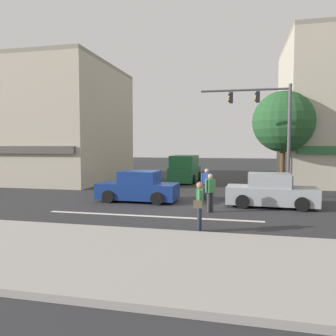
# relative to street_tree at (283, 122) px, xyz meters

# --- Properties ---
(ground_plane) EXTENTS (120.00, 120.00, 0.00)m
(ground_plane) POSITION_rel_street_tree_xyz_m (-6.20, -6.18, -4.41)
(ground_plane) COLOR #2B2B2D
(lane_marking_stripe) EXTENTS (9.00, 0.24, 0.01)m
(lane_marking_stripe) POSITION_rel_street_tree_xyz_m (-6.20, -9.68, -4.41)
(lane_marking_stripe) COLOR silver
(lane_marking_stripe) RESTS_ON ground
(sidewalk_curb) EXTENTS (40.00, 5.00, 0.16)m
(sidewalk_curb) POSITION_rel_street_tree_xyz_m (-6.20, -14.68, -4.33)
(sidewalk_curb) COLOR #9E9993
(sidewalk_curb) RESTS_ON ground
(building_left_block) EXTENTS (13.83, 10.66, 9.29)m
(building_left_block) POSITION_rel_street_tree_xyz_m (-19.62, 2.09, 0.23)
(building_left_block) COLOR #B7AD99
(building_left_block) RESTS_ON ground
(street_tree) EXTENTS (3.94, 3.94, 6.40)m
(street_tree) POSITION_rel_street_tree_xyz_m (0.00, 0.00, 0.00)
(street_tree) COLOR #4C3823
(street_tree) RESTS_ON ground
(utility_pole_near_left) EXTENTS (1.40, 0.22, 8.19)m
(utility_pole_near_left) POSITION_rel_street_tree_xyz_m (-14.03, -0.76, -0.17)
(utility_pole_near_left) COLOR brown
(utility_pole_near_left) RESTS_ON ground
(traffic_light_mast) EXTENTS (4.89, 0.27, 6.20)m
(traffic_light_mast) POSITION_rel_street_tree_xyz_m (-1.08, -3.53, -0.24)
(traffic_light_mast) COLOR #47474C
(traffic_light_mast) RESTS_ON ground
(sedan_crossing_leftbound) EXTENTS (4.13, 1.94, 1.58)m
(sedan_crossing_leftbound) POSITION_rel_street_tree_xyz_m (-7.80, -6.34, -3.70)
(sedan_crossing_leftbound) COLOR navy
(sedan_crossing_leftbound) RESTS_ON ground
(sedan_crossing_rightbound) EXTENTS (4.17, 2.02, 1.58)m
(sedan_crossing_rightbound) POSITION_rel_street_tree_xyz_m (-1.24, -6.40, -3.70)
(sedan_crossing_rightbound) COLOR #999EA3
(sedan_crossing_rightbound) RESTS_ON ground
(van_crossing_center) EXTENTS (2.10, 4.63, 2.11)m
(van_crossing_center) POSITION_rel_street_tree_xyz_m (-6.97, 3.12, -3.41)
(van_crossing_center) COLOR #1E6033
(van_crossing_center) RESTS_ON ground
(pedestrian_foreground_with_bag) EXTENTS (0.29, 0.68, 1.67)m
(pedestrian_foreground_with_bag) POSITION_rel_street_tree_xyz_m (-3.95, -11.63, -3.46)
(pedestrian_foreground_with_bag) COLOR #232838
(pedestrian_foreground_with_bag) RESTS_ON ground
(pedestrian_mid_crossing) EXTENTS (0.41, 0.45, 1.67)m
(pedestrian_mid_crossing) POSITION_rel_street_tree_xyz_m (-3.90, -8.32, -3.46)
(pedestrian_mid_crossing) COLOR #333338
(pedestrian_mid_crossing) RESTS_ON ground
(pedestrian_far_side) EXTENTS (0.67, 0.29, 1.67)m
(pedestrian_far_side) POSITION_rel_street_tree_xyz_m (-4.35, -5.27, -3.46)
(pedestrian_far_side) COLOR #232838
(pedestrian_far_side) RESTS_ON ground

